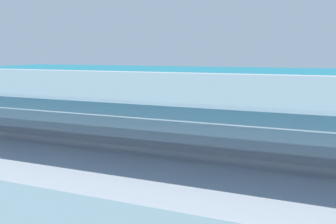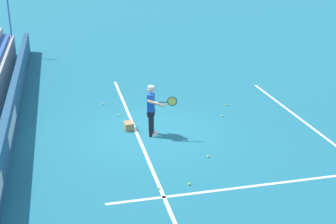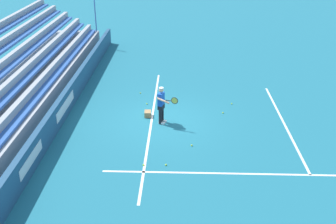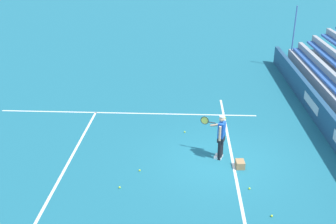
% 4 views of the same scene
% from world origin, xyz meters
% --- Properties ---
extents(ground_plane, '(160.00, 160.00, 0.00)m').
position_xyz_m(ground_plane, '(0.00, 0.00, 0.00)').
color(ground_plane, '#1E6B7F').
extents(court_baseline_white, '(12.00, 0.10, 0.01)m').
position_xyz_m(court_baseline_white, '(0.00, -0.50, 0.00)').
color(court_baseline_white, white).
rests_on(court_baseline_white, ground).
extents(court_sideline_white, '(0.10, 12.00, 0.01)m').
position_xyz_m(court_sideline_white, '(4.11, 4.00, 0.00)').
color(court_sideline_white, white).
rests_on(court_sideline_white, ground).
extents(court_service_line_white, '(8.22, 0.10, 0.01)m').
position_xyz_m(court_service_line_white, '(0.00, 5.50, 0.00)').
color(court_service_line_white, white).
rests_on(court_service_line_white, ground).
extents(back_wall_sponsor_board, '(25.68, 0.25, 1.10)m').
position_xyz_m(back_wall_sponsor_board, '(0.01, -4.58, 0.55)').
color(back_wall_sponsor_board, navy).
rests_on(back_wall_sponsor_board, ground).
extents(bleacher_stand, '(24.40, 4.00, 3.85)m').
position_xyz_m(bleacher_stand, '(0.00, -7.21, 0.79)').
color(bleacher_stand, '#9EA3A8').
rests_on(bleacher_stand, ground).
extents(tennis_player, '(0.80, 0.93, 1.71)m').
position_xyz_m(tennis_player, '(0.19, -0.02, 0.89)').
color(tennis_player, black).
rests_on(tennis_player, ground).
extents(ball_box_cardboard, '(0.42, 0.32, 0.26)m').
position_xyz_m(ball_box_cardboard, '(-0.45, -0.71, 0.13)').
color(ball_box_cardboard, '#A87F51').
rests_on(ball_box_cardboard, ground).
extents(tennis_ball_midcourt, '(0.07, 0.07, 0.07)m').
position_xyz_m(tennis_ball_midcourt, '(-3.16, -1.32, 0.03)').
color(tennis_ball_midcourt, '#CCE533').
rests_on(tennis_ball_midcourt, ground).
extents(tennis_ball_near_player, '(0.07, 0.07, 0.07)m').
position_xyz_m(tennis_ball_near_player, '(3.70, -0.54, 0.03)').
color(tennis_ball_near_player, '#CCE533').
rests_on(tennis_ball_near_player, ground).
extents(tennis_ball_far_right, '(0.07, 0.07, 0.07)m').
position_xyz_m(tennis_ball_far_right, '(-0.89, 2.84, 0.03)').
color(tennis_ball_far_right, '#CCE533').
rests_on(tennis_ball_far_right, ground).
extents(tennis_ball_far_left, '(0.07, 0.07, 0.07)m').
position_xyz_m(tennis_ball_far_left, '(-1.95, 3.37, 0.03)').
color(tennis_ball_far_left, '#CCE533').
rests_on(tennis_ball_far_left, ground).
extents(tennis_ball_on_baseline, '(0.07, 0.07, 0.07)m').
position_xyz_m(tennis_ball_on_baseline, '(3.67, 0.30, 0.03)').
color(tennis_ball_on_baseline, '#CCE533').
rests_on(tennis_ball_on_baseline, ground).
extents(tennis_ball_by_box, '(0.07, 0.07, 0.07)m').
position_xyz_m(tennis_ball_by_box, '(-1.80, -0.86, 0.03)').
color(tennis_ball_by_box, '#CCE533').
rests_on(tennis_ball_by_box, ground).
extents(tennis_ball_toward_net, '(0.07, 0.07, 0.07)m').
position_xyz_m(tennis_ball_toward_net, '(2.21, 1.29, 0.03)').
color(tennis_ball_toward_net, '#CCE533').
rests_on(tennis_ball_toward_net, ground).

